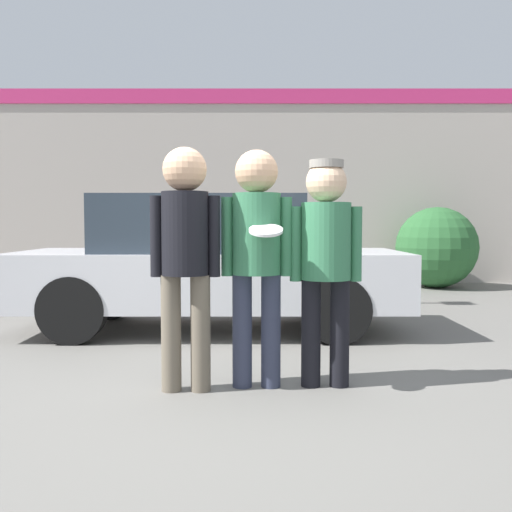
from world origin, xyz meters
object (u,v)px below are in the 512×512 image
Objects in this scene: parked_car_near at (208,263)px; street_lamp at (6,33)px; shrub at (436,247)px; person_left at (185,244)px; person_middle_with_frisbee at (256,244)px; person_right at (325,250)px.

street_lamp is (-2.72, 0.98, 2.97)m from parked_car_near.
person_left is at bearing -120.54° from shrub.
shrub is at bearing 62.50° from person_middle_with_frisbee.
parked_car_near is at bearing 90.87° from person_left.
person_middle_with_frisbee is 0.53m from person_right.
person_left is at bearing -89.13° from parked_car_near.
person_middle_with_frisbee is (0.53, 0.10, -0.00)m from person_left.
street_lamp reaches higher than person_left.
person_right reaches higher than parked_car_near.
person_left is at bearing -173.47° from person_right.
street_lamp is 8.19m from shrub.
shrub is (2.99, 6.74, -0.27)m from person_right.
parked_car_near is 2.83× the size of shrub.
person_right is 0.28× the size of street_lamp.
street_lamp reaches higher than parked_car_near.
person_right reaches higher than shrub.
person_left is 2.47m from parked_car_near.
person_middle_with_frisbee reaches higher than parked_car_near.
street_lamp reaches higher than shrub.
shrub reaches higher than parked_car_near.
person_right is 7.38m from shrub.
person_left reaches higher than person_right.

